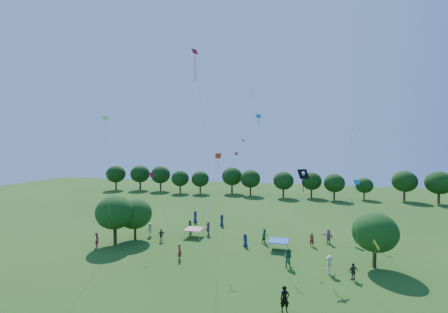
% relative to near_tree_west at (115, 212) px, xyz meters
% --- Properties ---
extents(near_tree_west, '(4.58, 4.58, 6.02)m').
position_rel_near_tree_west_xyz_m(near_tree_west, '(0.00, 0.00, 0.00)').
color(near_tree_west, '#422B19').
rests_on(near_tree_west, ground).
extents(near_tree_north, '(4.34, 4.34, 5.33)m').
position_rel_near_tree_west_xyz_m(near_tree_north, '(1.42, 2.25, -0.57)').
color(near_tree_north, '#422B19').
rests_on(near_tree_north, ground).
extents(near_tree_east, '(4.34, 4.34, 5.53)m').
position_rel_near_tree_west_xyz_m(near_tree_east, '(29.33, 0.09, -0.38)').
color(near_tree_east, '#422B19').
rests_on(near_tree_east, ground).
extents(treeline, '(88.01, 8.77, 6.77)m').
position_rel_near_tree_west_xyz_m(treeline, '(12.43, 40.29, 0.15)').
color(treeline, '#422B19').
rests_on(treeline, ground).
extents(tent_red_stripe, '(2.20, 2.20, 1.10)m').
position_rel_near_tree_west_xyz_m(tent_red_stripe, '(8.40, 5.19, -2.91)').
color(tent_red_stripe, red).
rests_on(tent_red_stripe, ground).
extents(tent_blue, '(2.20, 2.20, 1.10)m').
position_rel_near_tree_west_xyz_m(tent_blue, '(19.72, 2.96, -2.91)').
color(tent_blue, blue).
rests_on(tent_blue, ground).
extents(man_in_black, '(0.81, 0.65, 1.90)m').
position_rel_near_tree_west_xyz_m(man_in_black, '(21.03, -10.21, -2.99)').
color(man_in_black, black).
rests_on(man_in_black, ground).
extents(crowd_person_0, '(0.85, 0.77, 1.53)m').
position_rel_near_tree_west_xyz_m(crowd_person_0, '(15.74, 3.10, -3.18)').
color(crowd_person_0, navy).
rests_on(crowd_person_0, ground).
extents(crowd_person_1, '(0.66, 0.48, 1.62)m').
position_rel_near_tree_west_xyz_m(crowd_person_1, '(23.51, 5.15, -3.14)').
color(crowd_person_1, maroon).
rests_on(crowd_person_1, ground).
extents(crowd_person_2, '(0.78, 0.96, 1.71)m').
position_rel_near_tree_west_xyz_m(crowd_person_2, '(7.19, 6.87, -3.09)').
color(crowd_person_2, '#285F2E').
rests_on(crowd_person_2, ground).
extents(crowd_person_3, '(0.93, 1.28, 1.78)m').
position_rel_near_tree_west_xyz_m(crowd_person_3, '(24.85, -2.64, -3.05)').
color(crowd_person_3, beige).
rests_on(crowd_person_3, ground).
extents(crowd_person_4, '(1.02, 0.82, 1.59)m').
position_rel_near_tree_west_xyz_m(crowd_person_4, '(5.04, 2.40, -3.15)').
color(crowd_person_4, '#423634').
rests_on(crowd_person_4, ground).
extents(crowd_person_5, '(1.54, 1.64, 1.78)m').
position_rel_near_tree_west_xyz_m(crowd_person_5, '(25.55, 6.63, -3.05)').
color(crowd_person_5, '#9F5C93').
rests_on(crowd_person_5, ground).
extents(crowd_person_6, '(0.85, 1.02, 1.82)m').
position_rel_near_tree_west_xyz_m(crowd_person_6, '(6.06, 12.31, -3.04)').
color(crowd_person_6, navy).
rests_on(crowd_person_6, ground).
extents(crowd_person_7, '(0.71, 0.69, 1.61)m').
position_rel_near_tree_west_xyz_m(crowd_person_7, '(9.66, -2.70, -3.14)').
color(crowd_person_7, maroon).
rests_on(crowd_person_7, ground).
extents(crowd_person_8, '(0.94, 0.97, 1.78)m').
position_rel_near_tree_west_xyz_m(crowd_person_8, '(17.88, 4.90, -3.05)').
color(crowd_person_8, '#296142').
rests_on(crowd_person_8, ground).
extents(crowd_person_9, '(1.23, 1.08, 1.75)m').
position_rel_near_tree_west_xyz_m(crowd_person_9, '(2.61, 4.05, -3.07)').
color(crowd_person_9, beige).
rests_on(crowd_person_9, ground).
extents(crowd_person_10, '(1.01, 0.77, 1.57)m').
position_rel_near_tree_west_xyz_m(crowd_person_10, '(26.79, -3.46, -3.16)').
color(crowd_person_10, '#38312C').
rests_on(crowd_person_10, ground).
extents(crowd_person_11, '(0.90, 1.77, 1.81)m').
position_rel_near_tree_west_xyz_m(crowd_person_11, '(10.02, 6.38, -3.04)').
color(crowd_person_11, '#97587B').
rests_on(crowd_person_11, ground).
extents(crowd_person_12, '(0.75, 0.97, 1.74)m').
position_rel_near_tree_west_xyz_m(crowd_person_12, '(10.68, 11.25, -3.07)').
color(crowd_person_12, navy).
rests_on(crowd_person_12, ground).
extents(crowd_person_13, '(0.70, 0.78, 1.77)m').
position_rel_near_tree_west_xyz_m(crowd_person_13, '(-1.38, -1.59, -3.06)').
color(crowd_person_13, maroon).
rests_on(crowd_person_13, ground).
extents(crowd_person_14, '(1.02, 0.71, 1.88)m').
position_rel_near_tree_west_xyz_m(crowd_person_14, '(20.94, -2.02, -3.01)').
color(crowd_person_14, '#2A633B').
rests_on(crowd_person_14, ground).
extents(crowd_person_15, '(1.16, 0.76, 1.63)m').
position_rel_near_tree_west_xyz_m(crowd_person_15, '(28.68, 6.18, -3.13)').
color(crowd_person_15, beige).
rests_on(crowd_person_15, ground).
extents(pirate_kite, '(2.35, 4.02, 8.39)m').
position_rel_near_tree_west_xyz_m(pirate_kite, '(22.36, -0.18, 5.17)').
color(pirate_kite, black).
extents(red_high_kite, '(3.88, 2.97, 22.51)m').
position_rel_near_tree_west_xyz_m(red_high_kite, '(10.22, 1.90, 15.71)').
color(red_high_kite, red).
extents(small_kite_0, '(1.77, 3.40, 9.99)m').
position_rel_near_tree_west_xyz_m(small_kite_0, '(12.84, 0.31, 5.76)').
color(small_kite_0, red).
extents(small_kite_1, '(4.82, 4.69, 9.82)m').
position_rel_near_tree_west_xyz_m(small_kite_1, '(11.40, 13.29, 4.99)').
color(small_kite_1, red).
extents(small_kite_2, '(0.49, 7.67, 17.67)m').
position_rel_near_tree_west_xyz_m(small_kite_2, '(17.65, 7.93, 9.00)').
color(small_kite_2, '#CEFF16').
extents(small_kite_3, '(1.39, 2.39, 14.09)m').
position_rel_near_tree_west_xyz_m(small_kite_3, '(1.38, -3.36, 8.40)').
color(small_kite_3, '#29931A').
extents(small_kite_4, '(1.06, 2.59, 14.84)m').
position_rel_near_tree_west_xyz_m(small_kite_4, '(17.04, 5.34, 9.38)').
color(small_kite_4, '#137EC2').
extents(small_kite_5, '(5.59, 5.07, 11.86)m').
position_rel_near_tree_west_xyz_m(small_kite_5, '(11.49, 13.01, 5.07)').
color(small_kite_5, '#5B1686').
extents(small_kite_6, '(1.63, 2.23, 13.12)m').
position_rel_near_tree_west_xyz_m(small_kite_6, '(28.02, 8.18, 6.32)').
color(small_kite_6, silver).
extents(small_kite_7, '(2.80, 2.89, 6.45)m').
position_rel_near_tree_west_xyz_m(small_kite_7, '(28.97, 9.28, 2.80)').
color(small_kite_7, '#0D8EC5').
extents(small_kite_8, '(2.24, 1.73, 7.53)m').
position_rel_near_tree_west_xyz_m(small_kite_8, '(4.58, 1.52, 3.66)').
color(small_kite_8, red).
extents(small_kite_9, '(7.24, 3.67, 19.74)m').
position_rel_near_tree_west_xyz_m(small_kite_9, '(13.12, 12.76, 11.98)').
color(small_kite_9, orange).
extents(small_kite_10, '(0.68, 2.72, 3.49)m').
position_rel_near_tree_west_xyz_m(small_kite_10, '(27.80, -6.98, 0.35)').
color(small_kite_10, '#BEC611').
extents(small_kite_11, '(1.19, 0.68, 6.41)m').
position_rel_near_tree_west_xyz_m(small_kite_11, '(26.41, -5.20, 2.90)').
color(small_kite_11, '#18861C').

